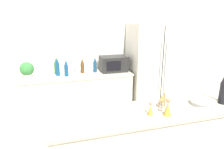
# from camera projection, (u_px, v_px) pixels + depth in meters

# --- Properties ---
(wall_back) EXTENTS (8.00, 0.06, 2.55)m
(wall_back) POSITION_uv_depth(u_px,v_px,m) (90.00, 49.00, 3.86)
(wall_back) COLOR silver
(wall_back) RESTS_ON ground_plane
(back_counter) EXTENTS (1.94, 0.63, 0.89)m
(back_counter) POSITION_uv_depth(u_px,v_px,m) (78.00, 97.00, 3.69)
(back_counter) COLOR silver
(back_counter) RESTS_ON ground_plane
(refrigerator) EXTENTS (0.95, 0.69, 1.76)m
(refrigerator) POSITION_uv_depth(u_px,v_px,m) (153.00, 69.00, 3.93)
(refrigerator) COLOR silver
(refrigerator) RESTS_ON ground_plane
(potted_plant) EXTENTS (0.23, 0.23, 0.27)m
(potted_plant) POSITION_uv_depth(u_px,v_px,m) (27.00, 70.00, 3.27)
(potted_plant) COLOR silver
(potted_plant) RESTS_ON back_counter
(paper_towel_roll) EXTENTS (0.11, 0.11, 0.23)m
(paper_towel_roll) POSITION_uv_depth(u_px,v_px,m) (41.00, 70.00, 3.38)
(paper_towel_roll) COLOR white
(paper_towel_roll) RESTS_ON back_counter
(microwave) EXTENTS (0.48, 0.37, 0.28)m
(microwave) POSITION_uv_depth(u_px,v_px,m) (113.00, 64.00, 3.74)
(microwave) COLOR black
(microwave) RESTS_ON back_counter
(back_bottle_0) EXTENTS (0.07, 0.07, 0.29)m
(back_bottle_0) POSITION_uv_depth(u_px,v_px,m) (95.00, 65.00, 3.67)
(back_bottle_0) COLOR navy
(back_bottle_0) RESTS_ON back_counter
(back_bottle_1) EXTENTS (0.07, 0.07, 0.32)m
(back_bottle_1) POSITION_uv_depth(u_px,v_px,m) (58.00, 67.00, 3.42)
(back_bottle_1) COLOR navy
(back_bottle_1) RESTS_ON back_counter
(back_bottle_2) EXTENTS (0.08, 0.08, 0.31)m
(back_bottle_2) POSITION_uv_depth(u_px,v_px,m) (56.00, 66.00, 3.52)
(back_bottle_2) COLOR #2D6033
(back_bottle_2) RESTS_ON back_counter
(back_bottle_3) EXTENTS (0.07, 0.07, 0.27)m
(back_bottle_3) POSITION_uv_depth(u_px,v_px,m) (82.00, 66.00, 3.61)
(back_bottle_3) COLOR brown
(back_bottle_3) RESTS_ON back_counter
(back_bottle_4) EXTENTS (0.07, 0.07, 0.29)m
(back_bottle_4) POSITION_uv_depth(u_px,v_px,m) (66.00, 68.00, 3.40)
(back_bottle_4) COLOR navy
(back_bottle_4) RESTS_ON back_counter
(back_bottle_5) EXTENTS (0.08, 0.08, 0.24)m
(back_bottle_5) POSITION_uv_depth(u_px,v_px,m) (76.00, 69.00, 3.47)
(back_bottle_5) COLOR #B2B7BC
(back_bottle_5) RESTS_ON back_counter
(fruit_bowl) EXTENTS (0.25, 0.25, 0.05)m
(fruit_bowl) POSITION_uv_depth(u_px,v_px,m) (203.00, 102.00, 1.97)
(fruit_bowl) COLOR #B7BABF
(fruit_bowl) RESTS_ON bar_counter
(camel_figurine) EXTENTS (0.10, 0.09, 0.13)m
(camel_figurine) POSITION_uv_depth(u_px,v_px,m) (162.00, 99.00, 1.90)
(camel_figurine) COLOR olive
(camel_figurine) RESTS_ON bar_counter
(wise_man_figurine_blue) EXTENTS (0.05, 0.05, 0.12)m
(wise_man_figurine_blue) POSITION_uv_depth(u_px,v_px,m) (150.00, 109.00, 1.75)
(wise_man_figurine_blue) COLOR #B28933
(wise_man_figurine_blue) RESTS_ON bar_counter
(wise_man_figurine_crimson) EXTENTS (0.07, 0.07, 0.17)m
(wise_man_figurine_crimson) POSITION_uv_depth(u_px,v_px,m) (168.00, 108.00, 1.73)
(wise_man_figurine_crimson) COLOR #B28933
(wise_man_figurine_crimson) RESTS_ON bar_counter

